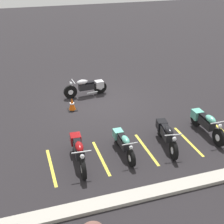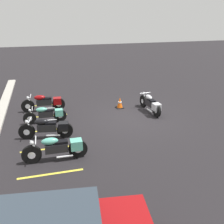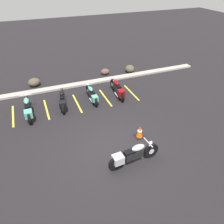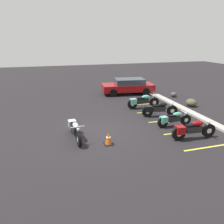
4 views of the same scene
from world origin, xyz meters
The scene contains 16 objects.
ground centered at (0.00, 0.00, 0.00)m, with size 60.00×60.00×0.00m, color black.
motorcycle_silver_featured centered at (0.41, -1.01, 0.46)m, with size 2.19×0.61×0.86m.
parked_bike_0 centered at (-3.07, 3.93, 0.47)m, with size 0.64×2.26×0.89m.
parked_bike_1 centered at (-1.25, 4.19, 0.46)m, with size 0.73×2.19×0.86m.
parked_bike_2 centered at (0.42, 4.19, 0.41)m, with size 0.56×1.98×0.78m.
parked_bike_3 centered at (2.02, 4.21, 0.47)m, with size 0.63×2.23×0.88m.
car_red centered at (-7.19, 4.46, 0.68)m, with size 2.32×4.49×1.29m.
concrete_curb centered at (0.00, 6.46, 0.06)m, with size 18.00×0.50×0.12m, color #A8A399.
landscape_rock_1 centered at (-2.49, 7.40, 0.27)m, with size 0.76×0.65×0.54m, color brown.
landscape_rock_3 centered at (-5.12, 7.62, 0.20)m, with size 0.46×0.49×0.40m, color #534342.
traffic_cone centered at (1.47, 0.33, 0.28)m, with size 0.40×0.40×0.59m.
stall_line_0 centered at (-3.89, 4.26, 0.00)m, with size 0.10×2.10×0.00m, color gold.
stall_line_1 centered at (-2.17, 4.26, 0.00)m, with size 0.10×2.10×0.00m, color gold.
stall_line_2 centered at (-0.46, 4.26, 0.00)m, with size 0.10×2.10×0.00m, color gold.
stall_line_3 centered at (1.26, 4.26, 0.00)m, with size 0.10×2.10×0.00m, color gold.
stall_line_4 centered at (2.98, 4.26, 0.00)m, with size 0.10×2.10×0.00m, color gold.
Camera 4 is at (9.95, -1.98, 4.46)m, focal length 35.00 mm.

